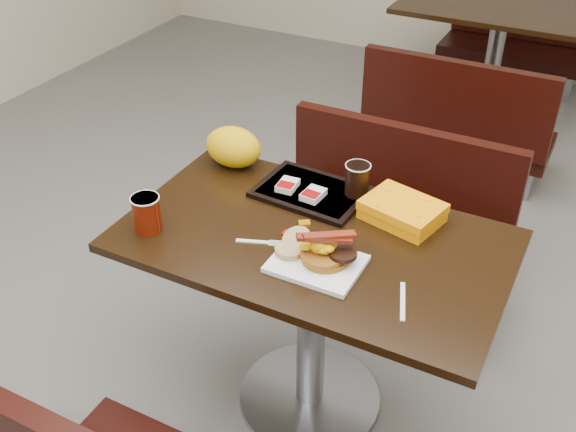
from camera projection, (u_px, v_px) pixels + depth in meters
The scene contains 24 objects.
floor at pixel (310, 399), 2.53m from camera, with size 6.00×7.00×0.01m, color slate.
table_near at pixel (311, 326), 2.32m from camera, with size 1.20×0.70×0.75m, color black, non-canonical shape.
bench_near_n at pixel (384, 225), 2.84m from camera, with size 1.00×0.46×0.72m, color black, non-canonical shape.
table_far at pixel (492, 67), 4.23m from camera, with size 1.20×0.70×0.75m, color black, non-canonical shape.
bench_far_s at pixel (461, 113), 3.72m from camera, with size 1.00×0.46×0.72m, color black, non-canonical shape.
bench_far_n at pixel (516, 35), 4.75m from camera, with size 1.00×0.46×0.72m, color black, non-canonical shape.
platter at pixel (316, 264), 1.99m from camera, with size 0.26×0.20×0.02m, color white.
pancake_stack at pixel (325, 256), 1.98m from camera, with size 0.14×0.14×0.03m, color #9E581A.
sausage_patty at pixel (343, 254), 1.96m from camera, with size 0.08×0.08×0.01m, color black.
scrambled_eggs at pixel (318, 246), 1.96m from camera, with size 0.09×0.08×0.05m, color #E39D04.
bacon_strips at pixel (324, 238), 1.94m from camera, with size 0.16×0.07×0.01m, color #4B0605, non-canonical shape.
muffin_bottom at pixel (289, 250), 2.01m from camera, with size 0.09×0.09×0.02m, color #A19255.
muffin_top at pixel (297, 239), 2.04m from camera, with size 0.09×0.09×0.02m, color #A19255.
coffee_cup_near at pixel (147, 214), 2.11m from camera, with size 0.09×0.09×0.12m, color maroon.
fork at pixel (252, 241), 2.09m from camera, with size 0.14×0.03×0.00m, color white, non-canonical shape.
knife at pixel (403, 301), 1.86m from camera, with size 0.16×0.01×0.00m, color white.
condiment_syrup at pixel (304, 223), 2.16m from camera, with size 0.04×0.03×0.01m, color #A35A06.
condiment_ketchup at pixel (288, 234), 2.11m from camera, with size 0.04×0.03×0.01m, color #8C0504.
tray at pixel (311, 192), 2.31m from camera, with size 0.36×0.26×0.02m, color black.
hashbrown_sleeve_left at pixel (288, 185), 2.31m from camera, with size 0.06×0.08×0.02m, color silver.
hashbrown_sleeve_right at pixel (313, 194), 2.26m from camera, with size 0.06×0.08×0.02m, color silver.
coffee_cup_far at pixel (357, 179), 2.25m from camera, with size 0.08×0.08×0.11m, color black.
clamshell at pixel (402, 211), 2.17m from camera, with size 0.24×0.18×0.06m, color orange.
paper_bag at pixel (233, 147), 2.44m from camera, with size 0.21×0.15×0.15m, color yellow.
Camera 1 is at (0.71, -1.55, 2.00)m, focal length 42.37 mm.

